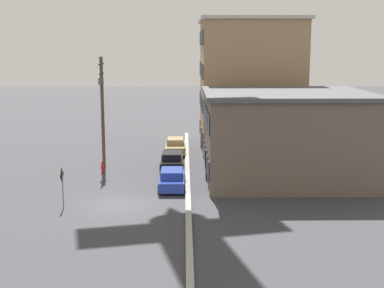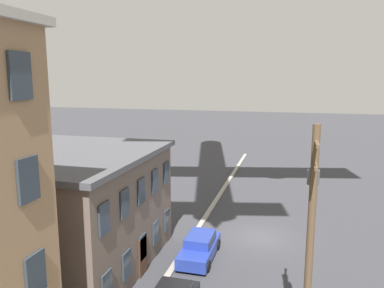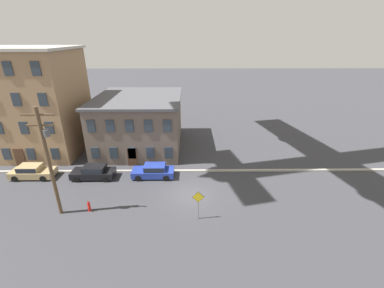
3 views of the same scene
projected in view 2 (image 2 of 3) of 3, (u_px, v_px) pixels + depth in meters
name	position (u px, v px, depth m)	size (l,w,h in m)	color
ground_plane	(261.00, 237.00, 25.94)	(200.00, 200.00, 0.00)	#38383D
kerb_strip	(198.00, 229.00, 27.08)	(56.00, 0.36, 0.16)	#9E998E
apartment_midblock	(47.00, 207.00, 21.98)	(10.88, 12.42, 6.77)	#66564C
car_blue	(200.00, 246.00, 22.84)	(4.40, 1.92, 1.43)	#233899
caution_sign	(314.00, 215.00, 25.18)	(0.99, 0.08, 2.62)	slate
utility_pole	(311.00, 233.00, 13.77)	(2.40, 0.44, 9.27)	brown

